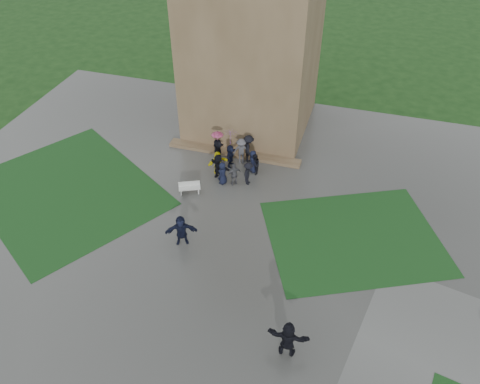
# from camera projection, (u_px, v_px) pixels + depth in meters

# --- Properties ---
(ground) EXTENTS (120.00, 120.00, 0.00)m
(ground) POSITION_uv_depth(u_px,v_px,m) (171.00, 271.00, 23.40)
(ground) COLOR black
(plaza) EXTENTS (34.00, 34.00, 0.02)m
(plaza) POSITION_uv_depth(u_px,v_px,m) (186.00, 244.00, 24.87)
(plaza) COLOR #383835
(plaza) RESTS_ON ground
(lawn_inset_left) EXTENTS (14.10, 13.46, 0.01)m
(lawn_inset_left) POSITION_uv_depth(u_px,v_px,m) (67.00, 191.00, 28.21)
(lawn_inset_left) COLOR black
(lawn_inset_left) RESTS_ON plaza
(lawn_inset_right) EXTENTS (11.12, 10.15, 0.01)m
(lawn_inset_right) POSITION_uv_depth(u_px,v_px,m) (354.00, 237.00, 25.20)
(lawn_inset_right) COLOR black
(lawn_inset_right) RESTS_ON plaza
(tower_plinth) EXTENTS (9.00, 0.80, 0.22)m
(tower_plinth) POSITION_uv_depth(u_px,v_px,m) (234.00, 153.00, 31.13)
(tower_plinth) COLOR brown
(tower_plinth) RESTS_ON plaza
(bench) EXTENTS (1.34, 0.89, 0.74)m
(bench) POSITION_uv_depth(u_px,v_px,m) (190.00, 188.00, 27.88)
(bench) COLOR beige
(bench) RESTS_ON plaza
(visitor_cluster) EXTENTS (3.38, 3.83, 2.62)m
(visitor_cluster) POSITION_uv_depth(u_px,v_px,m) (232.00, 157.00, 29.26)
(visitor_cluster) COLOR black
(visitor_cluster) RESTS_ON plaza
(pedestrian_mid) EXTENTS (1.77, 1.21, 1.80)m
(pedestrian_mid) POSITION_uv_depth(u_px,v_px,m) (181.00, 230.00, 24.35)
(pedestrian_mid) COLOR black
(pedestrian_mid) RESTS_ON plaza
(pedestrian_near) EXTENTS (1.81, 0.70, 1.93)m
(pedestrian_near) POSITION_uv_depth(u_px,v_px,m) (288.00, 339.00, 19.32)
(pedestrian_near) COLOR black
(pedestrian_near) RESTS_ON plaza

